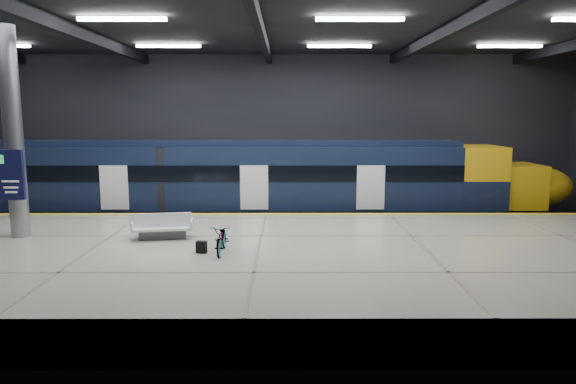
{
  "coord_description": "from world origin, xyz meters",
  "views": [
    {
      "loc": [
        0.85,
        -17.67,
        5.1
      ],
      "look_at": [
        0.89,
        1.5,
        2.2
      ],
      "focal_mm": 32.0,
      "sensor_mm": 36.0,
      "label": 1
    }
  ],
  "objects": [
    {
      "name": "ground",
      "position": [
        0.0,
        0.0,
        0.0
      ],
      "size": [
        30.0,
        30.0,
        0.0
      ],
      "primitive_type": "plane",
      "color": "black",
      "rests_on": "ground"
    },
    {
      "name": "room_shell",
      "position": [
        -0.0,
        0.0,
        5.72
      ],
      "size": [
        30.1,
        16.1,
        8.05
      ],
      "color": "black",
      "rests_on": "ground"
    },
    {
      "name": "platform",
      "position": [
        0.0,
        -2.5,
        0.55
      ],
      "size": [
        30.0,
        11.0,
        1.1
      ],
      "primitive_type": "cube",
      "color": "beige",
      "rests_on": "ground"
    },
    {
      "name": "safety_strip",
      "position": [
        0.0,
        2.75,
        1.11
      ],
      "size": [
        30.0,
        0.4,
        0.01
      ],
      "primitive_type": "cube",
      "color": "gold",
      "rests_on": "platform"
    },
    {
      "name": "rails",
      "position": [
        0.0,
        5.5,
        0.08
      ],
      "size": [
        30.0,
        1.52,
        0.16
      ],
      "color": "gray",
      "rests_on": "ground"
    },
    {
      "name": "train",
      "position": [
        -1.76,
        5.5,
        2.06
      ],
      "size": [
        29.4,
        2.84,
        3.79
      ],
      "color": "black",
      "rests_on": "ground"
    },
    {
      "name": "bench",
      "position": [
        -3.2,
        -1.36,
        1.4
      ],
      "size": [
        2.01,
        1.07,
        0.84
      ],
      "rotation": [
        0.0,
        0.0,
        0.15
      ],
      "color": "#595B60",
      "rests_on": "platform"
    },
    {
      "name": "bicycle",
      "position": [
        -1.04,
        -3.11,
        1.53
      ],
      "size": [
        0.59,
        1.64,
        0.86
      ],
      "primitive_type": "imported",
      "rotation": [
        0.0,
        0.0,
        -0.01
      ],
      "color": "#99999E",
      "rests_on": "platform"
    },
    {
      "name": "pannier_bag",
      "position": [
        -1.64,
        -3.11,
        1.28
      ],
      "size": [
        0.33,
        0.23,
        0.35
      ],
      "primitive_type": "cube",
      "rotation": [
        0.0,
        0.0,
        -0.19
      ],
      "color": "black",
      "rests_on": "platform"
    },
    {
      "name": "info_column",
      "position": [
        -8.0,
        -1.03,
        4.46
      ],
      "size": [
        0.9,
        0.78,
        6.9
      ],
      "color": "#9EA0A5",
      "rests_on": "platform"
    }
  ]
}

